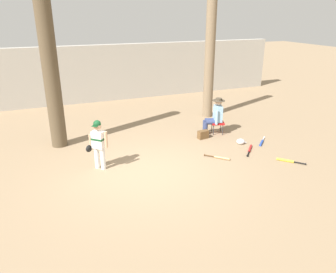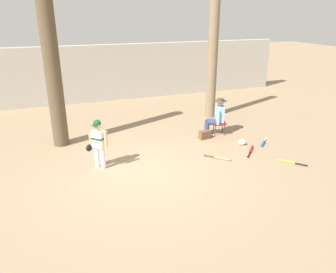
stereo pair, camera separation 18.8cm
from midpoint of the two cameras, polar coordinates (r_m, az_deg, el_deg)
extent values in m
plane|color=#937A5B|center=(8.26, -4.38, -6.29)|extent=(60.00, 60.00, 0.00)
cube|color=#ADA89E|center=(14.88, -13.65, 10.57)|extent=(18.00, 0.36, 2.45)
cylinder|color=brown|center=(9.77, -20.67, 12.88)|extent=(0.45, 0.45, 5.23)
cone|color=brown|center=(10.41, -18.85, -1.45)|extent=(0.64, 0.64, 0.27)
cylinder|color=#7F6B51|center=(12.21, 6.91, 14.66)|extent=(0.36, 0.36, 4.91)
cone|color=#7F6B51|center=(12.72, 6.43, 3.60)|extent=(0.50, 0.50, 0.22)
cylinder|color=white|center=(8.46, -11.96, -3.82)|extent=(0.12, 0.12, 0.58)
cylinder|color=white|center=(8.56, -12.96, -3.61)|extent=(0.12, 0.12, 0.58)
cube|color=white|center=(8.32, -12.73, -0.52)|extent=(0.35, 0.35, 0.44)
cube|color=#144723|center=(8.31, -12.74, -0.38)|extent=(0.37, 0.36, 0.05)
sphere|color=tan|center=(8.20, -12.93, 1.76)|extent=(0.20, 0.20, 0.20)
sphere|color=#144723|center=(8.18, -12.96, 2.15)|extent=(0.19, 0.19, 0.19)
cube|color=#144723|center=(8.12, -13.31, 1.79)|extent=(0.17, 0.17, 0.02)
cylinder|color=tan|center=(8.16, -11.45, -0.55)|extent=(0.11, 0.11, 0.42)
cylinder|color=tan|center=(8.43, -14.02, -0.91)|extent=(0.11, 0.11, 0.40)
ellipsoid|color=black|center=(8.46, -14.27, -2.04)|extent=(0.24, 0.24, 0.18)
cube|color=red|center=(10.78, 8.16, 2.42)|extent=(0.51, 0.51, 0.06)
cylinder|color=#333338|center=(10.68, 7.47, 1.19)|extent=(0.02, 0.02, 0.38)
cylinder|color=#333338|center=(10.95, 7.19, 1.72)|extent=(0.02, 0.02, 0.38)
cylinder|color=#333338|center=(10.74, 9.05, 1.22)|extent=(0.02, 0.02, 0.38)
cylinder|color=#333338|center=(11.01, 8.73, 1.75)|extent=(0.02, 0.02, 0.38)
cylinder|color=navy|center=(10.67, 6.11, 1.39)|extent=(0.13, 0.13, 0.43)
cylinder|color=navy|center=(10.86, 5.95, 1.74)|extent=(0.13, 0.13, 0.43)
cylinder|color=navy|center=(10.64, 7.22, 2.49)|extent=(0.43, 0.27, 0.15)
cylinder|color=navy|center=(10.82, 7.03, 2.83)|extent=(0.43, 0.27, 0.15)
cube|color=#8CB7D8|center=(10.69, 8.25, 4.00)|extent=(0.34, 0.42, 0.52)
cylinder|color=#8CB7D8|center=(10.48, 8.03, 3.33)|extent=(0.11, 0.11, 0.46)
cylinder|color=#8CB7D8|center=(10.90, 7.60, 4.03)|extent=(0.11, 0.11, 0.46)
sphere|color=tan|center=(10.58, 8.36, 6.07)|extent=(0.22, 0.22, 0.22)
cylinder|color=#4C4233|center=(10.57, 8.37, 6.24)|extent=(0.40, 0.40, 0.02)
cylinder|color=#4C4233|center=(10.56, 8.38, 6.42)|extent=(0.20, 0.20, 0.09)
cube|color=brown|center=(10.39, 5.65, 0.34)|extent=(0.36, 0.23, 0.26)
cylinder|color=red|center=(9.82, 13.64, -2.04)|extent=(0.37, 0.40, 0.07)
cylinder|color=black|center=(9.45, 13.31, -2.94)|extent=(0.24, 0.26, 0.03)
cylinder|color=black|center=(9.30, 13.18, -3.32)|extent=(0.05, 0.05, 0.06)
cylinder|color=yellow|center=(9.32, 19.27, -3.95)|extent=(0.35, 0.38, 0.07)
cylinder|color=black|center=(9.29, 21.54, -4.33)|extent=(0.22, 0.24, 0.03)
cylinder|color=black|center=(9.29, 22.45, -4.48)|extent=(0.05, 0.05, 0.06)
cylinder|color=tan|center=(9.04, 8.85, -3.73)|extent=(0.35, 0.36, 0.07)
cylinder|color=brown|center=(9.13, 6.66, -3.37)|extent=(0.22, 0.23, 0.03)
cylinder|color=brown|center=(9.16, 5.80, -3.22)|extent=(0.05, 0.05, 0.06)
cylinder|color=#2347AD|center=(10.32, 15.54, -1.08)|extent=(0.37, 0.35, 0.07)
cylinder|color=silver|center=(10.66, 15.89, -0.40)|extent=(0.24, 0.23, 0.03)
cylinder|color=silver|center=(10.79, 16.03, -0.14)|extent=(0.05, 0.05, 0.06)
ellipsoid|color=silver|center=(10.15, 12.08, -0.87)|extent=(0.25, 0.23, 0.17)
cube|color=silver|center=(10.23, 12.62, -0.98)|extent=(0.10, 0.13, 0.02)
camera|label=1|loc=(0.09, -90.64, -0.25)|focal=34.82mm
camera|label=2|loc=(0.09, 89.36, 0.25)|focal=34.82mm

